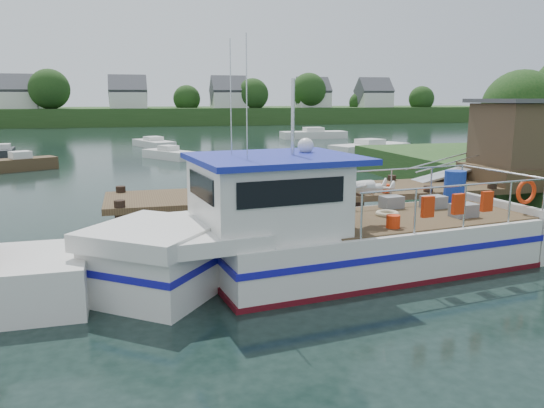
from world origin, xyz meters
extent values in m
plane|color=black|center=(0.00, 0.00, 0.00)|extent=(160.00, 160.00, 0.00)
cylinder|color=#332114|center=(14.00, 6.00, 1.52)|extent=(0.50, 0.50, 3.05)
sphere|color=#1F3E16|center=(14.00, 6.00, 3.96)|extent=(3.90, 3.90, 3.90)
cube|color=#2A4B1E|center=(0.00, 84.00, 1.40)|extent=(140.00, 24.00, 3.00)
cylinder|color=#332114|center=(-17.00, 75.00, 2.40)|extent=(0.60, 0.60, 4.80)
sphere|color=#1F3E16|center=(-17.00, 75.00, 5.95)|extent=(6.34, 6.34, 6.34)
cylinder|color=#332114|center=(-6.00, 77.00, 1.50)|extent=(0.60, 0.60, 3.00)
sphere|color=#1F3E16|center=(-6.00, 77.00, 3.72)|extent=(3.96, 3.96, 3.96)
cylinder|color=#332114|center=(5.00, 79.00, 1.80)|extent=(0.60, 0.60, 3.60)
sphere|color=#1F3E16|center=(5.00, 79.00, 4.46)|extent=(4.75, 4.75, 4.75)
cylinder|color=#332114|center=(16.00, 75.00, 2.10)|extent=(0.60, 0.60, 4.20)
sphere|color=#1F3E16|center=(16.00, 75.00, 5.21)|extent=(5.54, 5.54, 5.54)
cylinder|color=#332114|center=(27.00, 77.00, 2.40)|extent=(0.60, 0.60, 4.80)
sphere|color=#1F3E16|center=(27.00, 77.00, 5.95)|extent=(6.34, 6.34, 6.34)
cylinder|color=#332114|center=(38.00, 79.00, 1.50)|extent=(0.60, 0.60, 3.00)
sphere|color=#1F3E16|center=(38.00, 79.00, 3.72)|extent=(3.96, 3.96, 3.96)
cylinder|color=#332114|center=(49.00, 75.00, 1.80)|extent=(0.60, 0.60, 3.60)
sphere|color=#1F3E16|center=(49.00, 75.00, 4.46)|extent=(4.75, 4.75, 4.75)
cube|color=silver|center=(-22.00, 78.00, 4.00)|extent=(6.00, 5.00, 3.00)
cube|color=#47474C|center=(-22.00, 78.00, 5.90)|extent=(6.20, 5.09, 5.09)
cube|color=silver|center=(-5.00, 77.00, 4.00)|extent=(6.00, 5.00, 3.00)
cube|color=#47474C|center=(-5.00, 77.00, 5.90)|extent=(6.20, 5.09, 5.09)
cube|color=silver|center=(12.00, 76.00, 4.00)|extent=(6.00, 5.00, 3.00)
cube|color=#47474C|center=(12.00, 76.00, 5.90)|extent=(6.20, 5.09, 5.09)
cube|color=silver|center=(28.00, 78.00, 4.00)|extent=(6.00, 5.00, 3.00)
cube|color=#47474C|center=(28.00, 78.00, 5.90)|extent=(6.20, 5.09, 5.09)
cube|color=silver|center=(40.00, 77.00, 4.00)|extent=(6.00, 5.00, 3.00)
cube|color=#47474C|center=(40.00, 77.00, 5.90)|extent=(6.20, 5.09, 5.09)
cube|color=#493722|center=(2.00, 0.00, 1.30)|extent=(16.00, 3.00, 0.20)
cylinder|color=black|center=(-5.50, -1.30, 0.65)|extent=(0.32, 0.32, 1.90)
cylinder|color=black|center=(-5.50, 1.30, 0.65)|extent=(0.32, 0.32, 1.90)
cylinder|color=black|center=(-3.00, -1.30, 0.65)|extent=(0.32, 0.32, 1.90)
cylinder|color=black|center=(-3.00, 1.30, 0.65)|extent=(0.32, 0.32, 1.90)
cylinder|color=black|center=(-0.50, -1.30, 0.65)|extent=(0.32, 0.32, 1.90)
cylinder|color=black|center=(-0.50, 1.30, 0.65)|extent=(0.32, 0.32, 1.90)
cylinder|color=black|center=(2.00, -1.30, 0.65)|extent=(0.32, 0.32, 1.90)
cylinder|color=black|center=(2.00, 1.30, 0.65)|extent=(0.32, 0.32, 1.90)
cylinder|color=black|center=(4.50, -1.30, 0.65)|extent=(0.32, 0.32, 1.90)
cylinder|color=black|center=(4.50, 1.30, 0.65)|extent=(0.32, 0.32, 1.90)
cylinder|color=black|center=(7.00, -1.30, 0.65)|extent=(0.32, 0.32, 1.90)
cylinder|color=black|center=(7.00, 1.30, 0.65)|extent=(0.32, 0.32, 1.90)
cylinder|color=black|center=(9.50, 1.30, 0.65)|extent=(0.32, 0.32, 1.90)
cube|color=#493722|center=(9.00, 0.00, 1.70)|extent=(3.20, 3.00, 0.60)
cube|color=#4C3B2A|center=(9.00, 0.00, 3.10)|extent=(2.60, 2.60, 2.40)
cube|color=#47474C|center=(9.00, 0.00, 4.40)|extent=(3.00, 3.00, 0.15)
cube|color=#A5A8AD|center=(6.70, 0.90, 1.65)|extent=(3.34, 0.90, 0.79)
cylinder|color=silver|center=(6.70, 0.50, 2.15)|extent=(3.34, 0.05, 0.76)
cylinder|color=silver|center=(6.70, 1.30, 2.15)|extent=(3.34, 0.05, 0.76)
cube|color=slate|center=(1.00, -1.00, 1.56)|extent=(0.60, 0.40, 0.30)
cube|color=slate|center=(2.00, -0.80, 1.56)|extent=(0.60, 0.40, 0.30)
cylinder|color=red|center=(3.00, -1.10, 1.55)|extent=(0.30, 0.30, 0.28)
cylinder|color=#163299|center=(0.20, 0.90, 1.84)|extent=(0.56, 0.56, 0.85)
cube|color=silver|center=(0.93, -4.36, 0.65)|extent=(8.89, 4.44, 1.31)
cube|color=silver|center=(-4.71, -5.07, 0.65)|extent=(3.39, 3.39, 1.31)
cube|color=silver|center=(-4.71, -5.07, 1.48)|extent=(3.70, 3.73, 0.40)
cube|color=silver|center=(-3.58, -4.93, 1.44)|extent=(2.66, 3.50, 0.34)
cube|color=#1714A0|center=(0.93, -4.36, 0.82)|extent=(9.01, 4.50, 0.16)
cube|color=#1714A0|center=(-4.71, -5.07, 0.82)|extent=(3.45, 3.45, 0.16)
cube|color=#520B13|center=(0.93, -4.36, 0.06)|extent=(9.00, 4.48, 0.16)
cube|color=#493722|center=(2.29, -4.20, 1.32)|extent=(6.47, 3.81, 0.05)
cube|color=silver|center=(5.33, -3.82, 0.77)|extent=(0.65, 3.41, 1.54)
cube|color=silver|center=(-2.00, -4.73, 2.16)|extent=(3.53, 3.33, 1.71)
cube|color=black|center=(-1.82, -6.21, 2.50)|extent=(2.49, 0.35, 0.57)
cube|color=black|center=(-2.19, -3.25, 2.50)|extent=(2.49, 0.35, 0.57)
cube|color=black|center=(-3.60, -4.93, 2.50)|extent=(0.30, 2.04, 0.57)
cube|color=#1A25A2|center=(-1.78, -4.70, 3.07)|extent=(4.25, 3.75, 0.14)
cylinder|color=silver|center=(-1.33, -4.64, 4.04)|extent=(0.10, 0.10, 1.82)
cylinder|color=silver|center=(-2.61, -5.38, 4.49)|extent=(0.03, 0.03, 2.73)
cylinder|color=silver|center=(-2.75, -4.25, 4.49)|extent=(0.03, 0.03, 2.73)
sphere|color=silver|center=(-0.82, -4.12, 3.30)|extent=(0.46, 0.46, 0.41)
cylinder|color=silver|center=(2.65, -5.73, 2.39)|extent=(5.65, 0.75, 0.05)
cylinder|color=silver|center=(2.26, -2.62, 2.39)|extent=(5.65, 0.75, 0.05)
cylinder|color=silver|center=(5.31, -3.82, 2.39)|extent=(0.44, 3.11, 0.05)
cylinder|color=silver|center=(-0.12, -6.08, 1.85)|extent=(0.06, 0.06, 1.08)
cylinder|color=silver|center=(-0.51, -2.96, 1.85)|extent=(0.06, 0.06, 1.08)
cylinder|color=silver|center=(1.35, -5.89, 1.85)|extent=(0.06, 0.06, 1.08)
cylinder|color=silver|center=(0.96, -2.78, 1.85)|extent=(0.06, 0.06, 1.08)
cylinder|color=silver|center=(2.82, -5.71, 1.85)|extent=(0.06, 0.06, 1.08)
cylinder|color=silver|center=(2.43, -2.60, 1.85)|extent=(0.06, 0.06, 1.08)
cylinder|color=silver|center=(4.28, -5.53, 1.85)|extent=(0.06, 0.06, 1.08)
cylinder|color=silver|center=(3.90, -2.41, 1.85)|extent=(0.06, 0.06, 1.08)
cylinder|color=silver|center=(5.47, -5.38, 1.85)|extent=(0.06, 0.06, 1.08)
cylinder|color=silver|center=(5.08, -2.27, 1.85)|extent=(0.06, 0.06, 1.08)
cube|color=slate|center=(3.50, -4.73, 1.51)|extent=(0.73, 0.54, 0.36)
cube|color=slate|center=(3.34, -3.49, 1.51)|extent=(0.73, 0.54, 0.36)
cube|color=slate|center=(2.16, -3.18, 1.51)|extent=(0.67, 0.51, 0.36)
cylinder|color=#163299|center=(4.42, -2.90, 1.82)|extent=(0.71, 0.71, 1.00)
cylinder|color=red|center=(1.06, -5.38, 1.49)|extent=(0.38, 0.38, 0.34)
torus|color=#BFB28C|center=(1.58, -4.05, 1.39)|extent=(0.71, 0.71, 0.14)
torus|color=red|center=(5.47, -4.72, 1.93)|extent=(0.71, 0.20, 0.71)
cube|color=red|center=(1.69, -5.87, 1.93)|extent=(0.33, 0.15, 0.51)
cube|color=red|center=(2.59, -5.76, 1.93)|extent=(0.33, 0.15, 0.51)
cube|color=red|center=(3.50, -5.65, 1.93)|extent=(0.33, 0.15, 0.51)
imported|color=silver|center=(0.30, -4.79, 2.31)|extent=(0.56, 0.78, 2.00)
cube|color=#493722|center=(-11.85, 19.48, 0.39)|extent=(4.36, 3.24, 0.77)
cube|color=silver|center=(-11.85, 19.48, 0.97)|extent=(1.51, 1.44, 0.50)
cube|color=silver|center=(15.28, 40.89, 0.40)|extent=(7.47, 2.65, 0.80)
cube|color=silver|center=(15.28, 40.89, 1.01)|extent=(2.11, 1.82, 0.51)
cube|color=silver|center=(-2.35, 23.71, 0.32)|extent=(3.84, 4.71, 0.64)
cube|color=silver|center=(-2.35, 23.71, 0.81)|extent=(1.63, 1.68, 0.41)
cube|color=silver|center=(14.42, 24.15, 0.36)|extent=(7.64, 4.76, 0.72)
cube|color=silver|center=(14.42, 24.15, 0.91)|extent=(2.49, 2.32, 0.46)
cube|color=silver|center=(-2.97, 34.21, 0.31)|extent=(3.87, 6.15, 0.63)
cube|color=silver|center=(-2.97, 34.21, 0.79)|extent=(1.87, 2.01, 0.40)
cube|color=black|center=(-14.60, 28.37, 0.33)|extent=(1.63, 3.83, 0.65)
cube|color=silver|center=(-14.60, 28.37, 0.82)|extent=(0.99, 1.13, 0.42)
camera|label=1|loc=(-5.13, -16.90, 4.48)|focal=35.00mm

